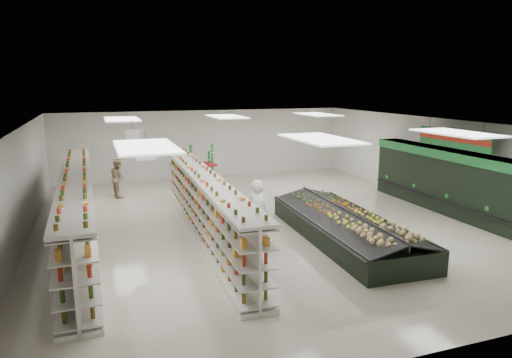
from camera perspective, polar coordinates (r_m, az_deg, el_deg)
name	(u,v)px	position (r m, az deg, el deg)	size (l,w,h in m)	color
floor	(261,221)	(15.05, 0.67, -5.31)	(16.00, 16.00, 0.00)	beige
ceiling	(262,124)	(14.44, 0.70, 6.93)	(14.00, 16.00, 0.02)	white
wall_back	(204,144)	(22.24, -6.46, 4.41)	(14.00, 0.02, 3.20)	white
wall_front	(434,264)	(7.93, 21.38, -9.88)	(14.00, 0.02, 3.20)	white
wall_left	(20,190)	(13.94, -27.45, -1.24)	(0.02, 16.00, 3.20)	white
wall_right	(438,162)	(18.26, 21.79, 2.04)	(0.02, 16.00, 3.20)	white
produce_wall_case	(457,180)	(16.92, 23.82, -0.07)	(0.93, 8.00, 2.20)	black
aisle_sign_near	(146,152)	(11.68, -13.59, 3.24)	(0.52, 0.06, 0.75)	white
aisle_sign_far	(133,136)	(15.63, -15.17, 5.24)	(0.52, 0.06, 0.75)	white
hortifruti_banner	(454,139)	(16.52, 23.50, 4.65)	(0.12, 3.20, 0.95)	#1F7532
gondola_left	(78,211)	(13.93, -21.33, -3.73)	(1.03, 11.17, 1.93)	white
gondola_center	(204,207)	(13.66, -6.54, -3.47)	(1.07, 10.62, 1.84)	white
produce_island	(345,226)	(13.45, 11.04, -5.75)	(2.49, 6.24, 0.92)	black
soda_endcap	(200,166)	(20.55, -6.96, 1.59)	(1.33, 0.91, 1.69)	#B52314
shopper_main	(256,215)	(12.34, 0.06, -4.47)	(0.71, 0.46, 1.93)	silver
shopper_background	(119,178)	(18.87, -16.80, 0.13)	(0.76, 0.47, 1.56)	#9A825E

